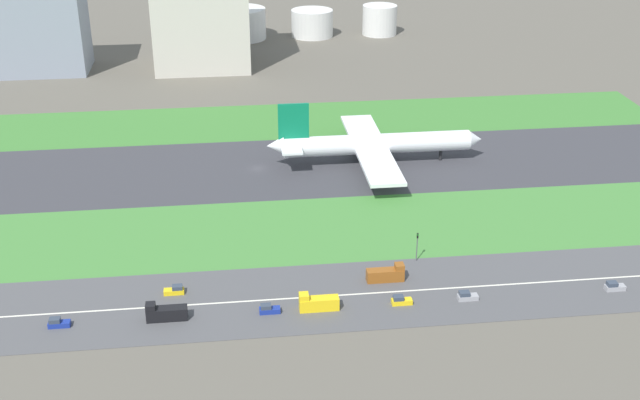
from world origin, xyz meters
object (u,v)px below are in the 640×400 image
car_3 (58,323)px  truck_0 (318,303)px  car_4 (269,309)px  car_0 (614,287)px  airliner (372,144)px  truck_2 (386,274)px  fuel_tank_west (239,24)px  fuel_tank_centre (312,23)px  fuel_tank_east (380,20)px  traffic_light (417,245)px  car_1 (175,290)px  hangar_building (200,3)px  car_5 (467,296)px  truck_1 (165,313)px  terminal_building (16,23)px  car_2 (401,301)px

car_3 → truck_0: size_ratio=0.52×
car_4 → car_0: (76.09, 0.00, 0.00)m
airliner → truck_2: bearing=-97.3°
fuel_tank_west → truck_2: bearing=-83.5°
truck_2 → fuel_tank_centre: 227.21m
car_3 → fuel_tank_east: fuel_tank_east is taller
traffic_light → fuel_tank_east: fuel_tank_east is taller
car_1 → traffic_light: size_ratio=0.61×
car_0 → hangar_building: (-91.27, 192.00, 25.28)m
car_5 → truck_0: (-32.38, -0.00, 0.75)m
airliner → truck_0: (-25.44, -78.00, -4.56)m
traffic_light → truck_1: bearing=-162.5°
car_5 → terminal_building: 233.40m
airliner → fuel_tank_west: size_ratio=2.56×
car_1 → car_3: size_ratio=1.00×
terminal_building → hangar_building: 73.63m
truck_2 → car_4: truck_2 is taller
truck_1 → terminal_building: (-67.23, 192.00, 18.45)m
car_5 → car_3: bearing=0.0°
truck_2 → car_1: bearing=180.0°
hangar_building → car_3: bearing=-98.3°
car_1 → truck_1: 10.13m
truck_2 → truck_1: bearing=-168.3°
car_2 → fuel_tank_east: size_ratio=0.27×
car_2 → terminal_building: 225.57m
terminal_building → fuel_tank_east: (156.71, 45.00, -13.19)m
car_2 → truck_0: bearing=0.0°
car_1 → truck_1: size_ratio=0.52×
terminal_building → hangar_building: hangar_building is taller
traffic_light → car_3: bearing=-167.1°
car_1 → fuel_tank_west: fuel_tank_west is taller
truck_1 → terminal_building: bearing=-70.7°
car_5 → fuel_tank_west: (-41.73, 237.00, 6.09)m
traffic_light → hangar_building: (-50.99, 174.01, 21.91)m
terminal_building → fuel_tank_centre: (124.22, 45.00, -13.86)m
car_5 → car_0: bearing=-180.0°
fuel_tank_centre → fuel_tank_west: bearing=180.0°
car_2 → truck_2: bearing=-83.1°
car_2 → hangar_building: 198.47m
car_3 → hangar_building: (27.87, 192.00, 25.28)m
car_1 → truck_0: bearing=-18.3°
car_4 → terminal_building: (-88.56, 192.00, 19.20)m
car_0 → car_3: size_ratio=1.00×
truck_1 → hangar_building: (6.15, 192.00, 24.53)m
car_0 → car_3: bearing=0.0°
car_3 → fuel_tank_centre: bearing=-108.4°
truck_2 → fuel_tank_centre: size_ratio=0.43×
truck_1 → fuel_tank_west: (22.35, 237.00, 5.34)m
traffic_light → terminal_building: size_ratio=0.13×
truck_1 → traffic_light: size_ratio=1.17×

